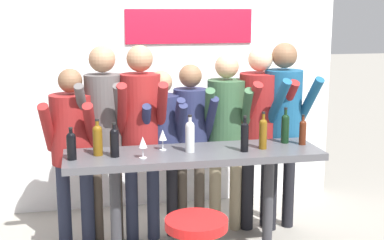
{
  "coord_description": "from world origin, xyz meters",
  "views": [
    {
      "loc": [
        -0.88,
        -4.23,
        2.13
      ],
      "look_at": [
        0.0,
        0.09,
        1.22
      ],
      "focal_mm": 50.0,
      "sensor_mm": 36.0,
      "label": 1
    }
  ],
  "objects_px": {
    "person_center_left": "(141,122)",
    "person_center_right": "(191,130)",
    "tasting_table": "(194,170)",
    "wine_bottle_0": "(245,135)",
    "wine_bottle_5": "(303,131)",
    "wine_glass_1": "(163,136)",
    "wine_bottle_4": "(114,141)",
    "wine_glass_0": "(143,143)",
    "person_right": "(226,123)",
    "person_rightmost": "(283,115)",
    "wine_bottle_6": "(71,145)",
    "person_far_left": "(73,139)",
    "person_center": "(162,136)",
    "wine_bottle_2": "(98,139)",
    "wine_bottle_1": "(190,135)",
    "person_left": "(104,121)",
    "person_far_right": "(259,118)",
    "wine_bottle_7": "(285,127)",
    "wine_bottle_3": "(263,132)"
  },
  "relations": [
    {
      "from": "tasting_table",
      "to": "person_center_left",
      "type": "bearing_deg",
      "value": 128.65
    },
    {
      "from": "person_center_right",
      "to": "wine_bottle_6",
      "type": "height_order",
      "value": "person_center_right"
    },
    {
      "from": "person_center_right",
      "to": "wine_bottle_1",
      "type": "bearing_deg",
      "value": -103.49
    },
    {
      "from": "person_far_left",
      "to": "wine_bottle_7",
      "type": "distance_m",
      "value": 1.89
    },
    {
      "from": "person_far_right",
      "to": "person_rightmost",
      "type": "xyz_separation_m",
      "value": [
        0.22,
        -0.06,
        0.03
      ]
    },
    {
      "from": "person_left",
      "to": "wine_bottle_4",
      "type": "distance_m",
      "value": 0.58
    },
    {
      "from": "person_center_left",
      "to": "wine_glass_1",
      "type": "relative_size",
      "value": 10.31
    },
    {
      "from": "wine_bottle_1",
      "to": "wine_bottle_5",
      "type": "relative_size",
      "value": 1.18
    },
    {
      "from": "wine_bottle_3",
      "to": "wine_bottle_4",
      "type": "relative_size",
      "value": 1.14
    },
    {
      "from": "person_center_right",
      "to": "person_right",
      "type": "xyz_separation_m",
      "value": [
        0.34,
        -0.01,
        0.05
      ]
    },
    {
      "from": "person_center_right",
      "to": "wine_bottle_0",
      "type": "relative_size",
      "value": 5.37
    },
    {
      "from": "person_center",
      "to": "wine_bottle_6",
      "type": "distance_m",
      "value": 0.99
    },
    {
      "from": "person_center_left",
      "to": "wine_bottle_6",
      "type": "bearing_deg",
      "value": -135.91
    },
    {
      "from": "person_center_right",
      "to": "person_far_right",
      "type": "bearing_deg",
      "value": -3.8
    },
    {
      "from": "person_center_left",
      "to": "wine_bottle_4",
      "type": "relative_size",
      "value": 6.48
    },
    {
      "from": "person_right",
      "to": "wine_bottle_0",
      "type": "relative_size",
      "value": 5.66
    },
    {
      "from": "wine_bottle_1",
      "to": "wine_bottle_3",
      "type": "height_order",
      "value": "wine_bottle_3"
    },
    {
      "from": "person_rightmost",
      "to": "wine_glass_0",
      "type": "relative_size",
      "value": 10.33
    },
    {
      "from": "person_rightmost",
      "to": "wine_bottle_6",
      "type": "distance_m",
      "value": 2.04
    },
    {
      "from": "person_center",
      "to": "wine_glass_1",
      "type": "relative_size",
      "value": 8.98
    },
    {
      "from": "wine_bottle_4",
      "to": "person_center",
      "type": "bearing_deg",
      "value": 50.34
    },
    {
      "from": "wine_bottle_0",
      "to": "wine_glass_1",
      "type": "bearing_deg",
      "value": 164.48
    },
    {
      "from": "wine_bottle_6",
      "to": "wine_glass_0",
      "type": "distance_m",
      "value": 0.56
    },
    {
      "from": "person_far_left",
      "to": "person_right",
      "type": "xyz_separation_m",
      "value": [
        1.43,
        0.06,
        0.07
      ]
    },
    {
      "from": "wine_bottle_1",
      "to": "wine_bottle_5",
      "type": "distance_m",
      "value": 1.02
    },
    {
      "from": "wine_bottle_4",
      "to": "wine_glass_0",
      "type": "relative_size",
      "value": 1.59
    },
    {
      "from": "wine_bottle_5",
      "to": "wine_glass_1",
      "type": "bearing_deg",
      "value": 177.07
    },
    {
      "from": "person_far_right",
      "to": "person_far_left",
      "type": "bearing_deg",
      "value": 173.16
    },
    {
      "from": "person_far_left",
      "to": "wine_bottle_3",
      "type": "relative_size",
      "value": 5.08
    },
    {
      "from": "wine_bottle_2",
      "to": "wine_bottle_5",
      "type": "height_order",
      "value": "wine_bottle_2"
    },
    {
      "from": "person_rightmost",
      "to": "person_left",
      "type": "bearing_deg",
      "value": 168.1
    },
    {
      "from": "tasting_table",
      "to": "person_far_right",
      "type": "relative_size",
      "value": 1.2
    },
    {
      "from": "person_right",
      "to": "person_far_left",
      "type": "bearing_deg",
      "value": -167.49
    },
    {
      "from": "person_center_left",
      "to": "person_right",
      "type": "height_order",
      "value": "person_center_left"
    },
    {
      "from": "person_center",
      "to": "person_far_left",
      "type": "bearing_deg",
      "value": -176.6
    },
    {
      "from": "tasting_table",
      "to": "wine_bottle_2",
      "type": "xyz_separation_m",
      "value": [
        -0.79,
        0.04,
        0.3
      ]
    },
    {
      "from": "wine_bottle_1",
      "to": "wine_bottle_7",
      "type": "distance_m",
      "value": 0.9
    },
    {
      "from": "person_center_left",
      "to": "person_center_right",
      "type": "height_order",
      "value": "person_center_left"
    },
    {
      "from": "person_rightmost",
      "to": "wine_bottle_3",
      "type": "relative_size",
      "value": 5.7
    },
    {
      "from": "tasting_table",
      "to": "wine_bottle_2",
      "type": "distance_m",
      "value": 0.85
    },
    {
      "from": "person_center_right",
      "to": "person_rightmost",
      "type": "bearing_deg",
      "value": -6.94
    },
    {
      "from": "wine_glass_1",
      "to": "wine_bottle_7",
      "type": "bearing_deg",
      "value": 1.56
    },
    {
      "from": "person_center_right",
      "to": "wine_bottle_0",
      "type": "height_order",
      "value": "person_center_right"
    },
    {
      "from": "wine_bottle_6",
      "to": "person_far_right",
      "type": "bearing_deg",
      "value": 18.73
    },
    {
      "from": "tasting_table",
      "to": "person_far_left",
      "type": "xyz_separation_m",
      "value": [
        -1.0,
        0.5,
        0.19
      ]
    },
    {
      "from": "person_center_right",
      "to": "wine_bottle_6",
      "type": "relative_size",
      "value": 6.28
    },
    {
      "from": "person_center_left",
      "to": "person_center_right",
      "type": "distance_m",
      "value": 0.5
    },
    {
      "from": "person_center_left",
      "to": "wine_glass_1",
      "type": "xyz_separation_m",
      "value": [
        0.14,
        -0.39,
        -0.05
      ]
    },
    {
      "from": "person_center_left",
      "to": "wine_bottle_3",
      "type": "xyz_separation_m",
      "value": [
        0.98,
        -0.52,
        -0.03
      ]
    },
    {
      "from": "person_far_left",
      "to": "person_center_right",
      "type": "bearing_deg",
      "value": 11.73
    }
  ]
}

